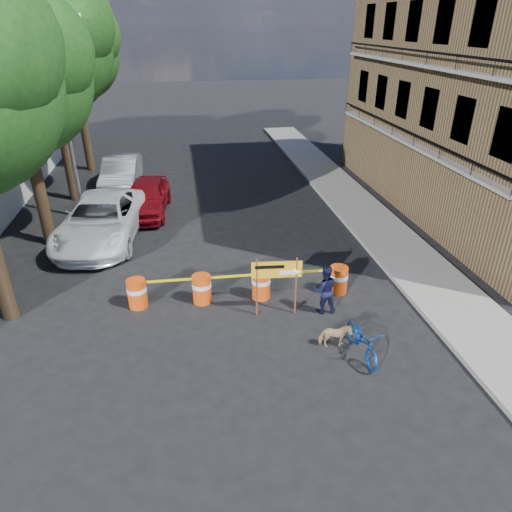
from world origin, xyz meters
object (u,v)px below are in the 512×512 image
object	(u,v)px
barrel_far_left	(137,293)
dog	(335,336)
barrel_mid_left	(202,288)
suv_white	(102,220)
detour_sign	(283,274)
barrel_mid_right	(261,284)
barrel_far_right	(338,279)
pedestrian	(324,289)
bicycle	(364,327)
sedan_silver	(121,173)
sedan_red	(147,197)

from	to	relation	value
barrel_far_left	dog	world-z (taller)	barrel_far_left
barrel_mid_left	suv_white	xyz separation A→B (m)	(-3.53, 5.13, 0.36)
barrel_mid_left	detour_sign	world-z (taller)	detour_sign
detour_sign	suv_white	bearing A→B (deg)	138.03
dog	barrel_mid_right	bearing A→B (deg)	31.85
barrel_far_left	dog	distance (m)	5.92
barrel_far_right	detour_sign	distance (m)	2.34
barrel_far_right	pedestrian	world-z (taller)	pedestrian
detour_sign	dog	size ratio (longest dim) A/B	2.26
barrel_far_left	barrel_far_right	bearing A→B (deg)	-1.94
barrel_far_right	barrel_mid_right	bearing A→B (deg)	177.53
barrel_mid_right	dog	size ratio (longest dim) A/B	1.11
barrel_far_left	dog	size ratio (longest dim) A/B	1.11
barrel_far_left	barrel_far_right	world-z (taller)	same
bicycle	suv_white	bearing A→B (deg)	127.89
barrel_far_left	sedan_silver	world-z (taller)	sedan_silver
barrel_far_right	dog	size ratio (longest dim) A/B	1.11
pedestrian	sedan_red	distance (m)	10.36
barrel_mid_left	suv_white	world-z (taller)	suv_white
barrel_far_right	dog	world-z (taller)	barrel_far_right
pedestrian	sedan_red	bearing A→B (deg)	-56.51
barrel_mid_left	sedan_red	size ratio (longest dim) A/B	0.20
bicycle	detour_sign	bearing A→B (deg)	122.95
detour_sign	dog	xyz separation A→B (m)	(1.03, -1.73, -1.00)
bicycle	sedan_red	size ratio (longest dim) A/B	0.40
barrel_mid_right	suv_white	distance (m)	7.45
barrel_far_right	barrel_far_left	bearing A→B (deg)	178.06
dog	sedan_red	xyz separation A→B (m)	(-5.25, 10.47, 0.41)
dog	bicycle	bearing A→B (deg)	-122.96
detour_sign	barrel_far_right	bearing A→B (deg)	28.72
barrel_far_right	detour_sign	size ratio (longest dim) A/B	0.49
suv_white	barrel_mid_right	bearing A→B (deg)	-37.41
barrel_far_left	sedan_red	world-z (taller)	sedan_red
barrel_far_right	sedan_red	distance (m)	10.02
sedan_silver	dog	bearing A→B (deg)	-62.46
barrel_mid_left	barrel_far_right	distance (m)	4.25
pedestrian	sedan_red	xyz separation A→B (m)	(-5.44, 8.81, 0.00)
detour_sign	bicycle	size ratio (longest dim) A/B	1.04
barrel_far_left	barrel_mid_left	world-z (taller)	same
barrel_mid_right	detour_sign	bearing A→B (deg)	-65.25
barrel_mid_right	barrel_far_right	size ratio (longest dim) A/B	1.00
barrel_far_right	detour_sign	world-z (taller)	detour_sign
barrel_far_left	pedestrian	bearing A→B (deg)	-12.12
barrel_far_right	bicycle	bearing A→B (deg)	-97.19
barrel_far_left	detour_sign	world-z (taller)	detour_sign
barrel_mid_right	suv_white	xyz separation A→B (m)	(-5.34, 5.18, 0.36)
detour_sign	sedan_silver	size ratio (longest dim) A/B	0.38
sedan_silver	suv_white	bearing A→B (deg)	-88.92
barrel_mid_left	sedan_red	world-z (taller)	sedan_red
sedan_silver	pedestrian	bearing A→B (deg)	-58.94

